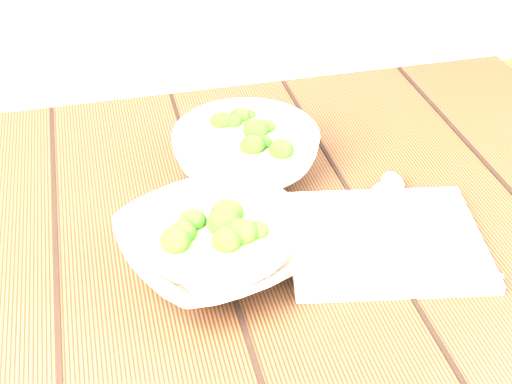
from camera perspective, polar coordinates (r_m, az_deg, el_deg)
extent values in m
cube|color=black|center=(0.93, -1.95, -4.47)|extent=(1.20, 0.80, 0.04)
cube|color=black|center=(1.58, 15.14, -3.76)|extent=(0.07, 0.07, 0.71)
imported|color=silver|center=(0.86, -3.03, -4.34)|extent=(0.29, 0.29, 0.06)
cylinder|color=olive|center=(0.85, -3.07, -3.44)|extent=(0.18, 0.18, 0.00)
ellipsoid|color=#2F6917|center=(0.85, -1.76, -2.62)|extent=(0.04, 0.03, 0.03)
ellipsoid|color=#2F6917|center=(0.87, -2.66, -1.57)|extent=(0.04, 0.03, 0.03)
ellipsoid|color=#2F6917|center=(0.88, -5.36, -1.54)|extent=(0.04, 0.03, 0.03)
ellipsoid|color=#2F6917|center=(0.84, -4.92, -3.21)|extent=(0.04, 0.03, 0.03)
ellipsoid|color=#2F6917|center=(0.82, -4.80, -4.66)|extent=(0.04, 0.03, 0.03)
ellipsoid|color=#2F6917|center=(0.80, -1.98, -5.56)|extent=(0.04, 0.03, 0.03)
ellipsoid|color=#2F6917|center=(0.84, -1.09, -3.59)|extent=(0.04, 0.03, 0.03)
imported|color=silver|center=(1.02, -0.81, 3.16)|extent=(0.25, 0.25, 0.06)
cylinder|color=olive|center=(1.00, -0.82, 4.24)|extent=(0.17, 0.17, 0.00)
ellipsoid|color=#2F6917|center=(1.01, 0.20, 4.86)|extent=(0.04, 0.03, 0.03)
ellipsoid|color=#2F6917|center=(1.03, -1.24, 5.53)|extent=(0.04, 0.03, 0.03)
ellipsoid|color=#2F6917|center=(1.01, -3.58, 4.66)|extent=(0.04, 0.03, 0.03)
ellipsoid|color=#2F6917|center=(0.98, -1.40, 3.84)|extent=(0.04, 0.03, 0.03)
ellipsoid|color=#2F6917|center=(0.98, 0.88, 3.77)|extent=(0.04, 0.03, 0.03)
torus|color=black|center=(0.96, -3.28, -0.79)|extent=(0.12, 0.12, 0.02)
cube|color=beige|center=(0.91, 10.21, -3.80)|extent=(0.28, 0.24, 0.01)
cylinder|color=beige|center=(0.90, 9.52, -3.64)|extent=(0.08, 0.14, 0.01)
ellipsoid|color=beige|center=(0.97, 10.01, -0.21)|extent=(0.05, 0.07, 0.01)
cylinder|color=beige|center=(0.92, 11.48, -2.66)|extent=(0.05, 0.15, 0.01)
ellipsoid|color=beige|center=(1.00, 10.87, 0.69)|extent=(0.05, 0.06, 0.01)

